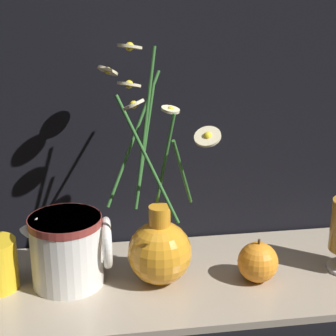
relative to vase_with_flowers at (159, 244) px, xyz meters
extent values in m
plane|color=black|center=(0.02, 0.01, -0.08)|extent=(6.00, 6.00, 0.00)
cube|color=tan|center=(0.02, 0.01, -0.07)|extent=(0.73, 0.28, 0.01)
sphere|color=orange|center=(0.00, 0.00, -0.01)|extent=(0.10, 0.10, 0.10)
cylinder|color=orange|center=(0.00, 0.00, 0.04)|extent=(0.03, 0.03, 0.04)
cylinder|color=#336B2D|center=(-0.02, 0.02, 0.18)|extent=(0.04, 0.04, 0.24)
cylinder|color=beige|center=(-0.04, 0.04, 0.30)|extent=(0.05, 0.05, 0.01)
sphere|color=yellow|center=(-0.04, 0.04, 0.30)|extent=(0.01, 0.01, 0.01)
cylinder|color=#336B2D|center=(0.01, 0.01, 0.14)|extent=(0.03, 0.03, 0.15)
cylinder|color=beige|center=(0.02, 0.02, 0.21)|extent=(0.04, 0.04, 0.01)
sphere|color=yellow|center=(0.02, 0.02, 0.21)|extent=(0.01, 0.01, 0.01)
cylinder|color=#336B2D|center=(-0.02, -0.04, 0.15)|extent=(0.09, 0.05, 0.18)
cylinder|color=beige|center=(-0.04, -0.08, 0.25)|extent=(0.04, 0.04, 0.02)
sphere|color=yellow|center=(-0.04, -0.08, 0.25)|extent=(0.01, 0.01, 0.01)
cylinder|color=#336B2D|center=(-0.02, 0.02, 0.16)|extent=(0.04, 0.05, 0.19)
cylinder|color=beige|center=(-0.04, 0.03, 0.25)|extent=(0.05, 0.05, 0.01)
sphere|color=yellow|center=(-0.04, 0.03, 0.25)|extent=(0.01, 0.01, 0.01)
cylinder|color=#336B2D|center=(0.03, -0.02, 0.12)|extent=(0.05, 0.07, 0.12)
cylinder|color=beige|center=(0.07, -0.04, 0.19)|extent=(0.05, 0.05, 0.02)
sphere|color=yellow|center=(0.07, -0.04, 0.19)|extent=(0.01, 0.01, 0.01)
cylinder|color=#336B2D|center=(-0.03, 0.04, 0.16)|extent=(0.10, 0.07, 0.20)
cylinder|color=beige|center=(-0.07, 0.09, 0.26)|extent=(0.04, 0.04, 0.02)
sphere|color=yellow|center=(-0.07, 0.09, 0.26)|extent=(0.01, 0.01, 0.01)
cylinder|color=white|center=(-0.15, 0.02, -0.01)|extent=(0.11, 0.11, 0.11)
cylinder|color=maroon|center=(-0.15, 0.02, 0.04)|extent=(0.12, 0.12, 0.01)
torus|color=white|center=(-0.08, 0.02, 0.00)|extent=(0.01, 0.08, 0.08)
cone|color=white|center=(-0.19, 0.02, 0.04)|extent=(0.04, 0.03, 0.04)
sphere|color=orange|center=(0.16, -0.02, -0.03)|extent=(0.07, 0.07, 0.07)
cylinder|color=#4C3819|center=(0.16, -0.02, 0.00)|extent=(0.00, 0.00, 0.01)
camera|label=1|loc=(-0.11, -0.79, 0.41)|focal=60.00mm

